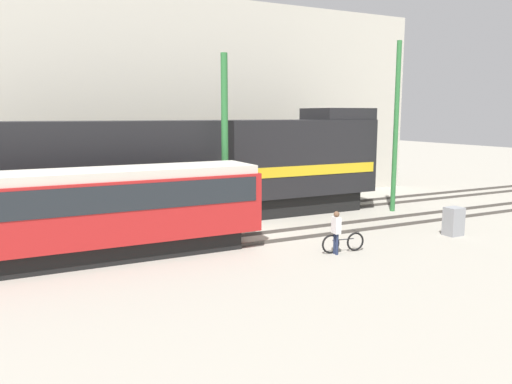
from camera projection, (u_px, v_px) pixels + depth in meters
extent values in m
plane|color=#9E998C|center=(254.00, 235.00, 21.11)|extent=(120.00, 120.00, 0.00)
cube|color=#47423D|center=(271.00, 241.00, 19.77)|extent=(60.00, 0.07, 0.14)
cube|color=#47423D|center=(255.00, 234.00, 21.04)|extent=(60.00, 0.07, 0.14)
cube|color=#47423D|center=(226.00, 220.00, 23.74)|extent=(60.00, 0.07, 0.14)
cube|color=#47423D|center=(215.00, 215.00, 25.01)|extent=(60.00, 0.07, 0.14)
cube|color=beige|center=(170.00, 103.00, 30.30)|extent=(31.26, 6.00, 11.51)
cube|color=black|center=(188.00, 212.00, 23.57)|extent=(18.39, 2.55, 1.00)
cube|color=black|center=(187.00, 161.00, 23.20)|extent=(19.99, 3.00, 3.77)
cube|color=gold|center=(187.00, 173.00, 23.29)|extent=(19.59, 3.04, 0.50)
cube|color=black|center=(337.00, 114.00, 26.63)|extent=(3.00, 2.85, 0.60)
cube|color=black|center=(91.00, 251.00, 17.37)|extent=(10.62, 2.00, 0.70)
cube|color=#B21E1E|center=(89.00, 210.00, 17.14)|extent=(12.07, 2.50, 2.18)
cube|color=#1E2328|center=(88.00, 195.00, 17.06)|extent=(11.59, 2.54, 0.90)
cube|color=beige|center=(87.00, 174.00, 16.95)|extent=(11.83, 2.38, 0.30)
torus|color=black|center=(355.00, 242.00, 18.59)|extent=(0.72, 0.16, 0.71)
torus|color=black|center=(331.00, 244.00, 18.25)|extent=(0.72, 0.16, 0.71)
cylinder|color=black|center=(343.00, 240.00, 18.40)|extent=(0.88, 0.14, 0.04)
cylinder|color=black|center=(334.00, 239.00, 18.27)|extent=(0.03, 0.03, 0.32)
cylinder|color=#262626|center=(356.00, 231.00, 18.53)|extent=(0.08, 0.44, 0.02)
cylinder|color=#232D4C|center=(335.00, 243.00, 18.22)|extent=(0.11, 0.11, 0.78)
cylinder|color=#232D4C|center=(337.00, 244.00, 18.07)|extent=(0.11, 0.11, 0.78)
cube|color=white|center=(336.00, 225.00, 18.04)|extent=(0.26, 0.38, 0.60)
sphere|color=brown|center=(337.00, 214.00, 17.98)|extent=(0.21, 0.21, 0.21)
cylinder|color=#2D7238|center=(225.00, 143.00, 21.51)|extent=(0.29, 0.29, 7.62)
cylinder|color=#2D7238|center=(396.00, 128.00, 25.67)|extent=(0.25, 0.25, 8.72)
cube|color=gray|center=(453.00, 221.00, 20.96)|extent=(0.70, 0.60, 1.20)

